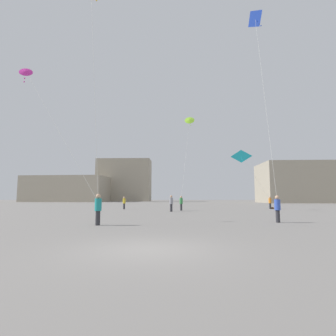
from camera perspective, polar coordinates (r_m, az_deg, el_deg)
ground_plane at (r=8.70m, az=-4.28°, el=-16.80°), size 300.00×300.00×0.00m
person_in_orange at (r=39.23m, az=20.79°, el=-6.76°), size 0.37×0.37×1.70m
person_in_yellow at (r=36.61m, az=-9.27°, el=-7.17°), size 0.36×0.36×1.67m
person_in_grey at (r=30.12m, az=0.69°, el=-7.34°), size 0.39×0.39×1.81m
person_in_teal at (r=16.18m, az=-14.58°, el=-8.18°), size 0.39×0.39×1.80m
person_in_blue at (r=18.66m, az=22.16°, el=-7.77°), size 0.37×0.37×1.71m
person_in_green at (r=32.60m, az=2.80°, el=-7.31°), size 0.38×0.38×1.74m
kite_magenta_diamond at (r=22.82m, az=-27.75°, el=17.35°), size 6.82×3.07×9.71m
kite_cobalt_delta at (r=25.78m, az=18.12°, el=27.35°), size 0.94×3.97×15.16m
kite_lime_diamond at (r=36.62m, az=4.57°, el=10.05°), size 1.92×3.05×11.16m
kite_cyan_delta at (r=33.29m, az=15.31°, el=2.29°), size 5.89×5.67×5.66m
building_left_hall at (r=101.98m, az=-20.16°, el=-4.24°), size 28.33×18.94×8.73m
building_centre_hall at (r=105.03m, az=-9.22°, el=-2.60°), size 20.05×9.43×15.99m
building_right_hall at (r=85.89m, az=25.15°, el=-2.87°), size 18.92×15.37×11.35m
handbag_beside_flyer at (r=39.46m, az=21.27°, el=-7.91°), size 0.34×0.30×0.24m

